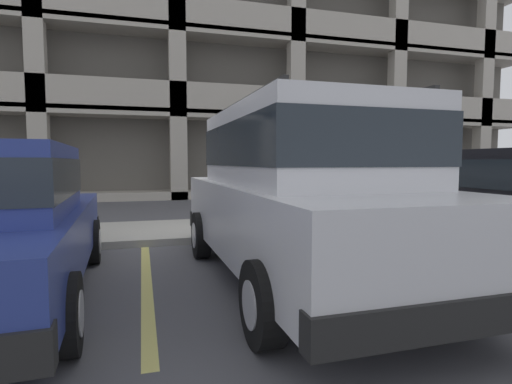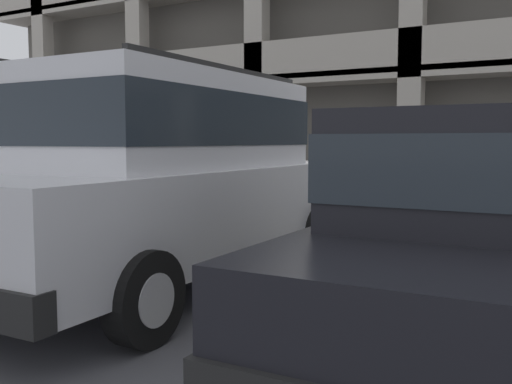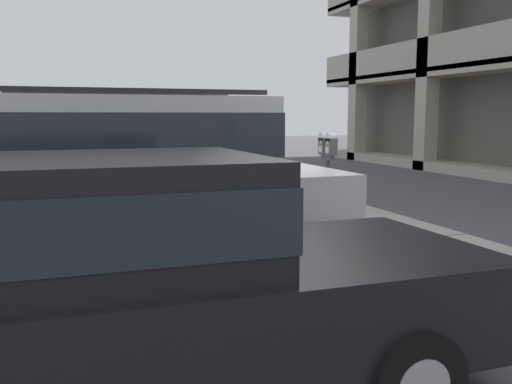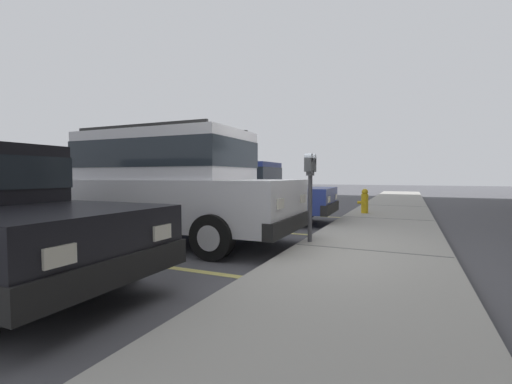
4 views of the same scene
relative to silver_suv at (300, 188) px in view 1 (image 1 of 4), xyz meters
name	(u,v)px [view 1 (image 1 of 4)]	position (x,y,z in m)	size (l,w,h in m)	color
ground_plane	(242,247)	(-0.13, 2.20, -1.14)	(80.00, 80.00, 0.10)	#4C4C51
sidewalk	(226,228)	(-0.13, 3.50, -1.03)	(40.00, 2.20, 0.12)	#9E9B93
parking_stall_lines	(370,257)	(1.44, 0.80, -1.08)	(12.68, 4.80, 0.01)	#DBD16B
silver_suv	(300,188)	(0.00, 0.00, 0.00)	(2.07, 4.80, 2.03)	silver
parking_meter_near	(221,173)	(-0.42, 2.55, 0.10)	(0.35, 0.12, 1.44)	#47474C
parking_meter_far	(509,174)	(5.86, 2.52, 0.04)	(0.15, 0.12, 1.54)	#47474C
parking_garage	(167,33)	(-0.41, 15.82, 6.45)	(32.00, 10.00, 16.25)	#5C5851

